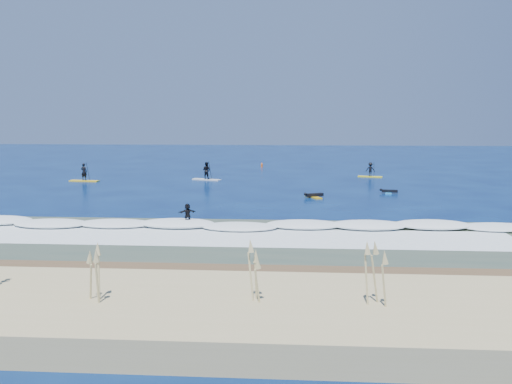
# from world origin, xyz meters

# --- Properties ---
(ground) EXTENTS (160.00, 160.00, 0.00)m
(ground) POSITION_xyz_m (0.00, 0.00, 0.00)
(ground) COLOR #031340
(ground) RESTS_ON ground
(dune) EXTENTS (90.00, 7.00, 2.00)m
(dune) POSITION_xyz_m (0.00, -27.00, 0.00)
(dune) COLOR tan
(dune) RESTS_ON ground
(wet_sand_strip) EXTENTS (90.00, 5.00, 0.08)m
(wet_sand_strip) POSITION_xyz_m (0.00, -21.50, 0.00)
(wet_sand_strip) COLOR brown
(wet_sand_strip) RESTS_ON ground
(shallow_water) EXTENTS (90.00, 13.00, 0.01)m
(shallow_water) POSITION_xyz_m (0.00, -14.00, 0.01)
(shallow_water) COLOR #334638
(shallow_water) RESTS_ON ground
(breaking_wave) EXTENTS (40.00, 6.00, 0.30)m
(breaking_wave) POSITION_xyz_m (0.00, -10.00, 0.00)
(breaking_wave) COLOR white
(breaking_wave) RESTS_ON ground
(whitewater) EXTENTS (34.00, 5.00, 0.02)m
(whitewater) POSITION_xyz_m (0.00, -13.00, 0.00)
(whitewater) COLOR silver
(whitewater) RESTS_ON ground
(dune_grass) EXTENTS (40.00, 4.00, 1.70)m
(dune_grass) POSITION_xyz_m (0.00, -27.00, 1.85)
(dune_grass) COLOR tan
(dune_grass) RESTS_ON dune
(sup_paddler_left) EXTENTS (3.20, 1.16, 2.20)m
(sup_paddler_left) POSITION_xyz_m (-17.59, 12.67, 0.69)
(sup_paddler_left) COLOR yellow
(sup_paddler_left) RESTS_ON ground
(sup_paddler_center) EXTENTS (3.25, 1.89, 2.23)m
(sup_paddler_center) POSITION_xyz_m (-5.01, 14.68, 0.83)
(sup_paddler_center) COLOR silver
(sup_paddler_center) RESTS_ON ground
(sup_paddler_right) EXTENTS (2.75, 1.28, 1.87)m
(sup_paddler_right) POSITION_xyz_m (12.75, 18.74, 0.73)
(sup_paddler_right) COLOR yellow
(sup_paddler_right) RESTS_ON ground
(prone_paddler_near) EXTENTS (1.70, 2.27, 0.47)m
(prone_paddler_near) POSITION_xyz_m (5.98, 2.87, 0.16)
(prone_paddler_near) COLOR gold
(prone_paddler_near) RESTS_ON ground
(prone_paddler_far) EXTENTS (1.60, 2.07, 0.42)m
(prone_paddler_far) POSITION_xyz_m (12.75, 5.81, 0.14)
(prone_paddler_far) COLOR blue
(prone_paddler_far) RESTS_ON ground
(wave_surfer) EXTENTS (1.85, 1.25, 1.32)m
(wave_surfer) POSITION_xyz_m (-2.34, -10.06, 0.76)
(wave_surfer) COLOR white
(wave_surfer) RESTS_ON breaking_wave
(marker_buoy) EXTENTS (0.27, 0.27, 0.64)m
(marker_buoy) POSITION_xyz_m (0.02, 29.22, 0.28)
(marker_buoy) COLOR #EC5A15
(marker_buoy) RESTS_ON ground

